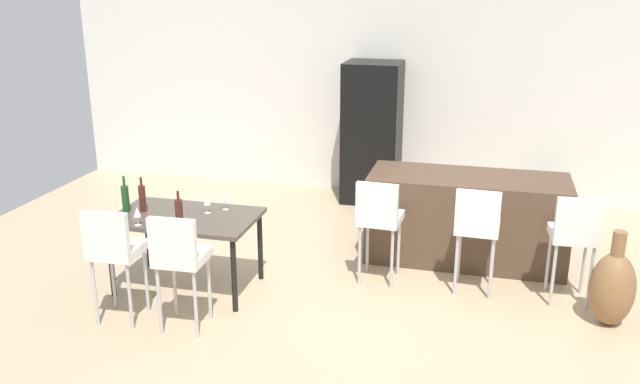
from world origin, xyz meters
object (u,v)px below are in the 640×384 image
at_px(kitchen_island, 466,218).
at_px(wine_glass_near, 207,200).
at_px(wine_bottle_middle, 179,211).
at_px(potted_plant, 555,191).
at_px(wine_glass_right, 225,197).
at_px(bar_chair_left, 379,215).
at_px(wine_bottle_far, 125,198).
at_px(refrigerator, 372,133).
at_px(dining_chair_far, 179,254).
at_px(wine_bottle_left, 142,198).
at_px(bar_chair_middle, 477,224).
at_px(floor_vase, 612,288).
at_px(dining_chair_near, 113,247).
at_px(dining_table, 186,222).
at_px(bar_chair_right, 575,232).
at_px(wine_glass_end, 137,212).

height_order(kitchen_island, wine_glass_near, kitchen_island).
xyz_separation_m(wine_bottle_middle, potted_plant, (3.52, 3.31, -0.56)).
bearing_deg(kitchen_island, wine_glass_right, -153.84).
xyz_separation_m(bar_chair_left, wine_bottle_far, (-2.34, -0.60, 0.18)).
xyz_separation_m(wine_glass_right, potted_plant, (3.27, 2.84, -0.56)).
bearing_deg(refrigerator, dining_chair_far, -103.36).
bearing_deg(wine_bottle_left, refrigerator, 61.74).
relative_size(bar_chair_middle, floor_vase, 1.23).
bearing_deg(refrigerator, dining_chair_near, -111.47).
bearing_deg(bar_chair_left, wine_glass_right, -167.69).
bearing_deg(dining_table, bar_chair_right, 9.13).
bearing_deg(dining_chair_near, wine_bottle_left, 100.06).
bearing_deg(floor_vase, bar_chair_middle, 164.25).
distance_m(wine_bottle_left, wine_glass_right, 0.78).
bearing_deg(wine_bottle_left, bar_chair_left, 14.34).
height_order(kitchen_island, wine_bottle_left, wine_bottle_left).
distance_m(bar_chair_left, bar_chair_right, 1.77).
relative_size(dining_table, refrigerator, 0.73).
xyz_separation_m(kitchen_island, refrigerator, (-1.32, 1.75, 0.46)).
distance_m(kitchen_island, bar_chair_left, 1.15).
relative_size(kitchen_island, wine_glass_right, 11.69).
distance_m(wine_bottle_middle, wine_bottle_far, 0.67).
distance_m(dining_table, refrigerator, 3.34).
xyz_separation_m(dining_chair_far, refrigerator, (0.92, 3.87, 0.22)).
xyz_separation_m(bar_chair_right, dining_table, (-3.52, -0.57, -0.03)).
bearing_deg(wine_bottle_middle, dining_table, 103.08).
xyz_separation_m(wine_bottle_middle, wine_glass_end, (-0.35, -0.13, 0.00)).
height_order(wine_glass_end, floor_vase, wine_glass_end).
xyz_separation_m(dining_chair_far, floor_vase, (3.53, 1.01, -0.36)).
xyz_separation_m(dining_table, floor_vase, (3.83, 0.24, -0.33)).
bearing_deg(dining_chair_far, potted_plant, 49.78).
distance_m(bar_chair_right, floor_vase, 0.58).
bearing_deg(wine_glass_right, bar_chair_left, 12.31).
bearing_deg(bar_chair_middle, kitchen_island, 98.83).
relative_size(refrigerator, potted_plant, 3.46).
relative_size(bar_chair_middle, wine_glass_end, 6.03).
xyz_separation_m(wine_bottle_middle, wine_bottle_far, (-0.64, 0.18, 0.01)).
height_order(dining_table, dining_chair_near, dining_chair_near).
distance_m(kitchen_island, bar_chair_right, 1.28).
bearing_deg(floor_vase, dining_table, -176.45).
height_order(bar_chair_right, dining_chair_far, same).
distance_m(bar_chair_middle, bar_chair_right, 0.85).
height_order(wine_glass_near, refrigerator, refrigerator).
bearing_deg(wine_bottle_far, wine_glass_end, -46.61).
distance_m(bar_chair_left, wine_glass_near, 1.64).
bearing_deg(dining_chair_far, bar_chair_middle, 29.55).
bearing_deg(wine_glass_right, wine_glass_end, -135.35).
bearing_deg(wine_bottle_far, wine_bottle_left, 15.58).
relative_size(bar_chair_right, floor_vase, 1.23).
height_order(bar_chair_middle, wine_bottle_left, wine_bottle_left).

